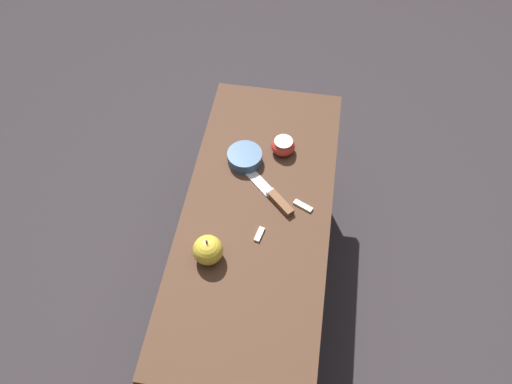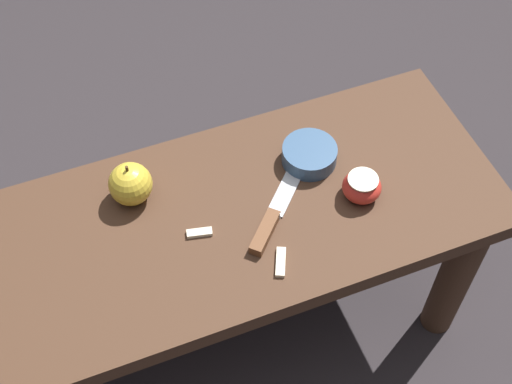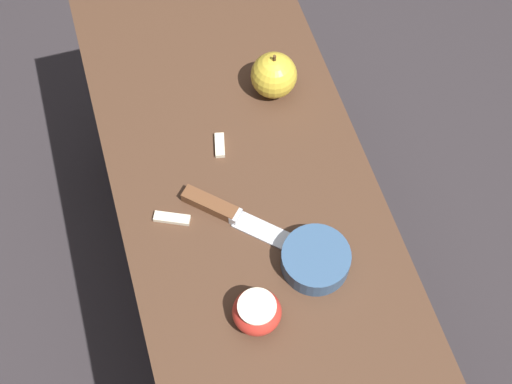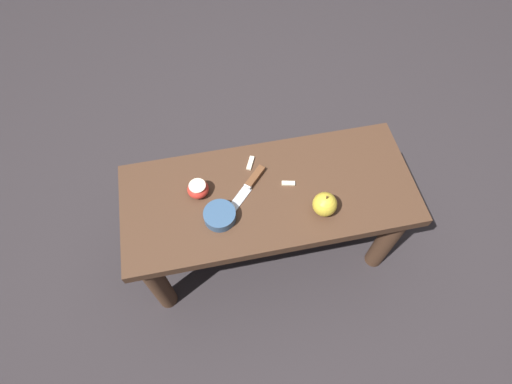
{
  "view_description": "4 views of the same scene",
  "coord_description": "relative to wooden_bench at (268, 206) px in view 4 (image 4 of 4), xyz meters",
  "views": [
    {
      "loc": [
        -0.76,
        -0.12,
        1.68
      ],
      "look_at": [
        0.05,
        0.01,
        0.51
      ],
      "focal_mm": 35.0,
      "sensor_mm": 36.0,
      "label": 1
    },
    {
      "loc": [
        -0.23,
        -0.71,
        1.55
      ],
      "look_at": [
        0.05,
        0.01,
        0.51
      ],
      "focal_mm": 50.0,
      "sensor_mm": 36.0,
      "label": 2
    },
    {
      "loc": [
        0.58,
        -0.15,
        1.49
      ],
      "look_at": [
        0.05,
        0.01,
        0.51
      ],
      "focal_mm": 50.0,
      "sensor_mm": 36.0,
      "label": 3
    },
    {
      "loc": [
        0.18,
        0.67,
        1.66
      ],
      "look_at": [
        0.05,
        0.01,
        0.51
      ],
      "focal_mm": 28.0,
      "sensor_mm": 36.0,
      "label": 4
    }
  ],
  "objects": [
    {
      "name": "wooden_bench",
      "position": [
        0.0,
        0.0,
        0.0
      ],
      "size": [
        1.01,
        0.42,
        0.48
      ],
      "color": "#472D1E",
      "rests_on": "ground_plane"
    },
    {
      "name": "apple_whole",
      "position": [
        -0.16,
        0.1,
        0.14
      ],
      "size": [
        0.08,
        0.08,
        0.09
      ],
      "color": "gold",
      "rests_on": "wooden_bench"
    },
    {
      "name": "apple_slice_center",
      "position": [
        0.04,
        -0.13,
        0.11
      ],
      "size": [
        0.04,
        0.06,
        0.01
      ],
      "color": "beige",
      "rests_on": "wooden_bench"
    },
    {
      "name": "ground_plane",
      "position": [
        0.0,
        0.0,
        -0.37
      ],
      "size": [
        8.0,
        8.0,
        0.0
      ],
      "primitive_type": "plane",
      "color": "#2D282B"
    },
    {
      "name": "bowl",
      "position": [
        0.18,
        0.07,
        0.12
      ],
      "size": [
        0.11,
        0.11,
        0.04
      ],
      "color": "#335175",
      "rests_on": "wooden_bench"
    },
    {
      "name": "knife",
      "position": [
        0.06,
        -0.04,
        0.11
      ],
      "size": [
        0.19,
        0.2,
        0.02
      ],
      "rotation": [
        0.0,
        0.0,
        0.81
      ],
      "color": "#B7BABF",
      "rests_on": "wooden_bench"
    },
    {
      "name": "apple_slice_near_knife",
      "position": [
        -0.07,
        -0.02,
        0.11
      ],
      "size": [
        0.05,
        0.03,
        0.01
      ],
      "color": "beige",
      "rests_on": "wooden_bench"
    },
    {
      "name": "apple_cut",
      "position": [
        0.24,
        -0.05,
        0.13
      ],
      "size": [
        0.07,
        0.07,
        0.05
      ],
      "color": "red",
      "rests_on": "wooden_bench"
    }
  ]
}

